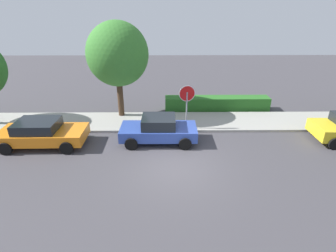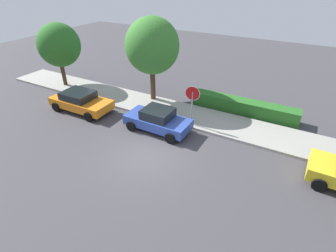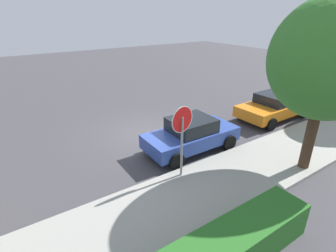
{
  "view_description": "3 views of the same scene",
  "coord_description": "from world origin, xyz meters",
  "views": [
    {
      "loc": [
        -0.37,
        -9.96,
        6.51
      ],
      "look_at": [
        -0.26,
        1.18,
        1.45
      ],
      "focal_mm": 28.0,
      "sensor_mm": 36.0,
      "label": 1
    },
    {
      "loc": [
        6.37,
        -9.16,
        8.44
      ],
      "look_at": [
        0.33,
        1.72,
        0.94
      ],
      "focal_mm": 28.0,
      "sensor_mm": 36.0,
      "label": 2
    },
    {
      "loc": [
        5.44,
        9.9,
        5.35
      ],
      "look_at": [
        0.01,
        1.79,
        1.05
      ],
      "focal_mm": 28.0,
      "sensor_mm": 36.0,
      "label": 3
    }
  ],
  "objects": [
    {
      "name": "ground_plane",
      "position": [
        0.0,
        0.0,
        0.0
      ],
      "size": [
        60.0,
        60.0,
        0.0
      ],
      "primitive_type": "plane",
      "color": "#423F44"
    },
    {
      "name": "sidewalk_curb",
      "position": [
        0.0,
        4.89,
        0.07
      ],
      "size": [
        32.0,
        2.85,
        0.14
      ],
      "primitive_type": "cube",
      "color": "#9E9B93",
      "rests_on": "ground_plane"
    },
    {
      "name": "stop_sign",
      "position": [
        0.82,
        3.81,
        1.86
      ],
      "size": [
        0.89,
        0.14,
        2.66
      ],
      "color": "gray",
      "rests_on": "ground_plane"
    },
    {
      "name": "parked_car_blue",
      "position": [
        -0.74,
        2.39,
        0.71
      ],
      "size": [
        3.96,
        1.95,
        1.41
      ],
      "color": "#2D479E",
      "rests_on": "ground_plane"
    },
    {
      "name": "parked_car_orange",
      "position": [
        -6.68,
        2.07,
        0.7
      ],
      "size": [
        4.32,
        2.14,
        1.35
      ],
      "color": "orange",
      "rests_on": "ground_plane"
    },
    {
      "name": "street_tree_mid_block",
      "position": [
        -3.19,
        5.89,
        3.98
      ],
      "size": [
        3.67,
        3.67,
        5.9
      ],
      "color": "#422D1E",
      "rests_on": "ground_plane"
    },
    {
      "name": "front_yard_hedge",
      "position": [
        3.17,
        7.11,
        0.46
      ],
      "size": [
        7.11,
        1.0,
        0.92
      ],
      "color": "#286623",
      "rests_on": "ground_plane"
    }
  ]
}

